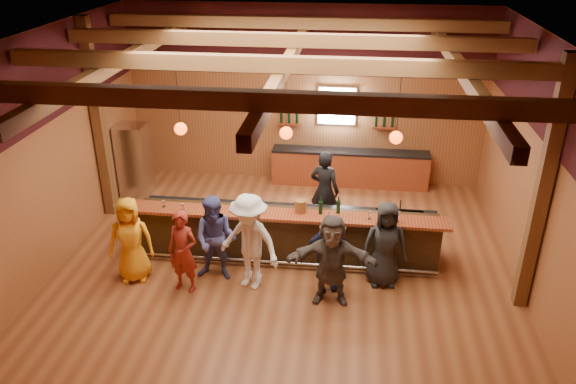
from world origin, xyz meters
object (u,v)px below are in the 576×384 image
customer_dark (385,244)px  stainless_fridge (135,160)px  customer_brown (332,260)px  bar_counter (288,232)px  customer_orange (131,240)px  customer_white (249,242)px  customer_navy (327,253)px  customer_redvest (183,252)px  bartender (325,190)px  bottle_a (321,207)px  customer_denim (216,239)px  ice_bucket (301,206)px  back_bar_cabinet (350,168)px

customer_dark → stainless_fridge: bearing=145.7°
customer_brown → customer_dark: customer_brown is taller
bar_counter → customer_orange: size_ratio=3.71×
customer_dark → customer_white: bearing=-176.9°
customer_navy → customer_brown: 0.39m
customer_redvest → customer_dark: customer_dark is taller
customer_dark → customer_navy: bearing=-169.6°
customer_navy → customer_dark: (1.05, 0.31, 0.08)m
stainless_fridge → customer_dark: stainless_fridge is taller
bartender → bottle_a: bearing=108.7°
customer_denim → customer_brown: 2.24m
customer_dark → ice_bucket: size_ratio=6.83×
stainless_fridge → customer_denim: 4.49m
customer_orange → customer_dark: (4.72, 0.40, -0.01)m
customer_white → bottle_a: size_ratio=5.51×
customer_brown → bottle_a: bearing=101.3°
back_bar_cabinet → customer_white: 5.09m
customer_redvest → customer_navy: size_ratio=1.05×
customer_brown → bar_counter: bearing=121.0°
ice_bucket → stainless_fridge: bearing=148.9°
customer_navy → ice_bucket: bearing=104.0°
customer_redvest → customer_dark: (3.65, 0.63, 0.04)m
back_bar_cabinet → customer_orange: bearing=-129.9°
bar_counter → back_bar_cabinet: 3.76m
customer_brown → bartender: bartender is taller
customer_white → stainless_fridge: bearing=157.7°
customer_dark → bar_counter: bearing=151.2°
customer_redvest → customer_navy: (2.60, 0.32, -0.04)m
stainless_fridge → customer_orange: (1.30, -3.66, -0.05)m
bar_counter → customer_redvest: customer_redvest is taller
bar_counter → customer_brown: customer_brown is taller
customer_denim → customer_brown: customer_brown is taller
bar_counter → back_bar_cabinet: size_ratio=1.57×
ice_bucket → bartender: bearing=74.9°
customer_orange → ice_bucket: size_ratio=6.88×
bartender → ice_bucket: (-0.39, -1.44, 0.32)m
bar_counter → customer_dark: customer_dark is taller
bartender → customer_orange: bearing=53.7°
bartender → ice_bucket: bartender is taller
stainless_fridge → customer_white: (3.55, -3.64, 0.05)m
customer_navy → bottle_a: customer_navy is taller
customer_redvest → customer_white: 1.22m
back_bar_cabinet → customer_redvest: 5.81m
customer_brown → customer_dark: (0.95, 0.67, -0.02)m
customer_redvest → customer_denim: (0.51, 0.43, 0.05)m
back_bar_cabinet → customer_orange: size_ratio=2.35×
customer_white → customer_brown: (1.51, -0.29, -0.08)m
bar_counter → customer_denim: 1.63m
customer_orange → bartender: 4.25m
customer_denim → customer_white: 0.71m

